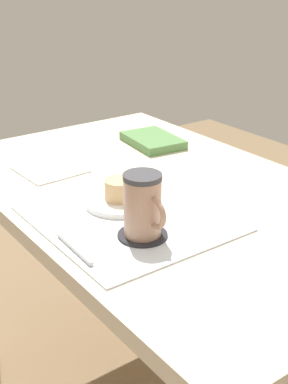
# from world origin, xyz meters

# --- Properties ---
(dining_table) EXTENTS (1.14, 0.70, 0.72)m
(dining_table) POSITION_xyz_m (0.00, 0.00, 0.63)
(dining_table) COLOR beige
(dining_table) RESTS_ON ground_plane
(placemat) EXTENTS (0.39, 0.35, 0.00)m
(placemat) POSITION_xyz_m (0.08, -0.15, 0.72)
(placemat) COLOR white
(placemat) RESTS_ON dining_table
(pastry_plate) EXTENTS (0.16, 0.16, 0.01)m
(pastry_plate) POSITION_xyz_m (0.02, -0.13, 0.73)
(pastry_plate) COLOR white
(pastry_plate) RESTS_ON placemat
(pastry) EXTENTS (0.07, 0.07, 0.04)m
(pastry) POSITION_xyz_m (0.02, -0.13, 0.75)
(pastry) COLOR #E5BC7F
(pastry) RESTS_ON pastry_plate
(coffee_coaster) EXTENTS (0.10, 0.10, 0.00)m
(coffee_coaster) POSITION_xyz_m (0.16, -0.17, 0.72)
(coffee_coaster) COLOR #232328
(coffee_coaster) RESTS_ON placemat
(coffee_mug) EXTENTS (0.11, 0.07, 0.12)m
(coffee_mug) POSITION_xyz_m (0.17, -0.17, 0.79)
(coffee_mug) COLOR tan
(coffee_mug) RESTS_ON coffee_coaster
(teaspoon) EXTENTS (0.13, 0.01, 0.01)m
(teaspoon) POSITION_xyz_m (0.14, -0.31, 0.72)
(teaspoon) COLOR silver
(teaspoon) RESTS_ON placemat
(paper_napkin) EXTENTS (0.16, 0.16, 0.00)m
(paper_napkin) POSITION_xyz_m (-0.26, -0.16, 0.72)
(paper_napkin) COLOR white
(paper_napkin) RESTS_ON dining_table
(small_book) EXTENTS (0.19, 0.14, 0.02)m
(small_book) POSITION_xyz_m (-0.27, 0.18, 0.73)
(small_book) COLOR #598C4C
(small_book) RESTS_ON dining_table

